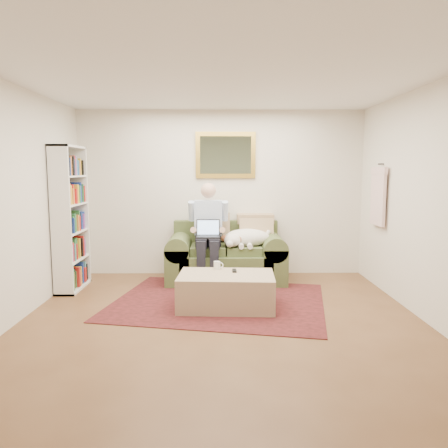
{
  "coord_description": "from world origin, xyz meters",
  "views": [
    {
      "loc": [
        -0.03,
        -4.45,
        1.68
      ],
      "look_at": [
        0.04,
        1.35,
        0.95
      ],
      "focal_mm": 35.0,
      "sensor_mm": 36.0,
      "label": 1
    }
  ],
  "objects_px": {
    "seated_man": "(208,234)",
    "ottoman": "(226,291)",
    "coffee_mug": "(217,265)",
    "sleeping_dog": "(247,238)",
    "sofa": "(226,261)",
    "bookshelf": "(70,218)",
    "laptop": "(208,232)"
  },
  "relations": [
    {
      "from": "sofa",
      "to": "sleeping_dog",
      "type": "xyz_separation_m",
      "value": [
        0.32,
        -0.09,
        0.37
      ]
    },
    {
      "from": "laptop",
      "to": "sleeping_dog",
      "type": "xyz_separation_m",
      "value": [
        0.58,
        0.14,
        -0.1
      ]
    },
    {
      "from": "coffee_mug",
      "to": "bookshelf",
      "type": "bearing_deg",
      "value": 163.2
    },
    {
      "from": "coffee_mug",
      "to": "sleeping_dog",
      "type": "bearing_deg",
      "value": 64.87
    },
    {
      "from": "laptop",
      "to": "bookshelf",
      "type": "xyz_separation_m",
      "value": [
        -1.91,
        -0.19,
        0.23
      ]
    },
    {
      "from": "bookshelf",
      "to": "ottoman",
      "type": "bearing_deg",
      "value": -22.47
    },
    {
      "from": "sofa",
      "to": "bookshelf",
      "type": "xyz_separation_m",
      "value": [
        -2.18,
        -0.42,
        0.7
      ]
    },
    {
      "from": "sofa",
      "to": "bookshelf",
      "type": "relative_size",
      "value": 0.88
    },
    {
      "from": "sleeping_dog",
      "to": "coffee_mug",
      "type": "relative_size",
      "value": 7.23
    },
    {
      "from": "sofa",
      "to": "coffee_mug",
      "type": "relative_size",
      "value": 17.57
    },
    {
      "from": "ottoman",
      "to": "sleeping_dog",
      "type": "bearing_deg",
      "value": 74.8
    },
    {
      "from": "laptop",
      "to": "coffee_mug",
      "type": "xyz_separation_m",
      "value": [
        0.13,
        -0.81,
        -0.31
      ]
    },
    {
      "from": "seated_man",
      "to": "sleeping_dog",
      "type": "height_order",
      "value": "seated_man"
    },
    {
      "from": "sleeping_dog",
      "to": "bookshelf",
      "type": "distance_m",
      "value": 2.53
    },
    {
      "from": "sofa",
      "to": "ottoman",
      "type": "bearing_deg",
      "value": -90.78
    },
    {
      "from": "sleeping_dog",
      "to": "ottoman",
      "type": "relative_size",
      "value": 0.63
    },
    {
      "from": "sofa",
      "to": "laptop",
      "type": "height_order",
      "value": "laptop"
    },
    {
      "from": "laptop",
      "to": "sleeping_dog",
      "type": "relative_size",
      "value": 0.47
    },
    {
      "from": "sleeping_dog",
      "to": "bookshelf",
      "type": "bearing_deg",
      "value": -172.38
    },
    {
      "from": "seated_man",
      "to": "bookshelf",
      "type": "relative_size",
      "value": 0.74
    },
    {
      "from": "sleeping_dog",
      "to": "coffee_mug",
      "type": "height_order",
      "value": "sleeping_dog"
    },
    {
      "from": "seated_man",
      "to": "ottoman",
      "type": "relative_size",
      "value": 1.29
    },
    {
      "from": "sleeping_dog",
      "to": "ottoman",
      "type": "bearing_deg",
      "value": -105.2
    },
    {
      "from": "sleeping_dog",
      "to": "coffee_mug",
      "type": "bearing_deg",
      "value": -115.13
    },
    {
      "from": "seated_man",
      "to": "coffee_mug",
      "type": "bearing_deg",
      "value": -81.41
    },
    {
      "from": "sofa",
      "to": "ottoman",
      "type": "xyz_separation_m",
      "value": [
        -0.02,
        -1.31,
        -0.09
      ]
    },
    {
      "from": "seated_man",
      "to": "sleeping_dog",
      "type": "bearing_deg",
      "value": 7.13
    },
    {
      "from": "sofa",
      "to": "sleeping_dog",
      "type": "height_order",
      "value": "sofa"
    },
    {
      "from": "seated_man",
      "to": "ottoman",
      "type": "height_order",
      "value": "seated_man"
    },
    {
      "from": "coffee_mug",
      "to": "seated_man",
      "type": "bearing_deg",
      "value": 98.59
    },
    {
      "from": "ottoman",
      "to": "coffee_mug",
      "type": "xyz_separation_m",
      "value": [
        -0.11,
        0.27,
        0.26
      ]
    },
    {
      "from": "seated_man",
      "to": "sofa",
      "type": "bearing_deg",
      "value": 31.45
    }
  ]
}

